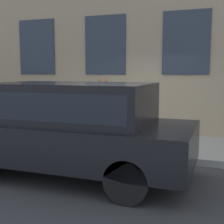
{
  "coord_description": "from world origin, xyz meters",
  "views": [
    {
      "loc": [
        -6.51,
        -2.23,
        1.95
      ],
      "look_at": [
        0.85,
        0.41,
        0.94
      ],
      "focal_mm": 50.0,
      "sensor_mm": 36.0,
      "label": 1
    }
  ],
  "objects": [
    {
      "name": "parked_truck_charcoal_near",
      "position": [
        -1.39,
        0.46,
        1.0
      ],
      "size": [
        1.97,
        4.68,
        1.75
      ],
      "color": "black",
      "rests_on": "ground_plane"
    },
    {
      "name": "person",
      "position": [
        1.12,
        0.76,
        1.13
      ],
      "size": [
        0.4,
        0.26,
        1.64
      ],
      "rotation": [
        0.0,
        0.0,
        0.51
      ],
      "color": "navy",
      "rests_on": "sidewalk"
    },
    {
      "name": "sidewalk",
      "position": [
        1.23,
        0.0,
        0.08
      ],
      "size": [
        2.46,
        60.0,
        0.15
      ],
      "color": "#9E9B93",
      "rests_on": "ground_plane"
    },
    {
      "name": "ground_plane",
      "position": [
        0.0,
        0.0,
        0.0
      ],
      "size": [
        80.0,
        80.0,
        0.0
      ],
      "primitive_type": "plane",
      "color": "#38383A"
    },
    {
      "name": "fire_hydrant",
      "position": [
        0.58,
        0.05,
        0.5
      ],
      "size": [
        0.29,
        0.41,
        0.69
      ],
      "color": "gray",
      "rests_on": "sidewalk"
    }
  ]
}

